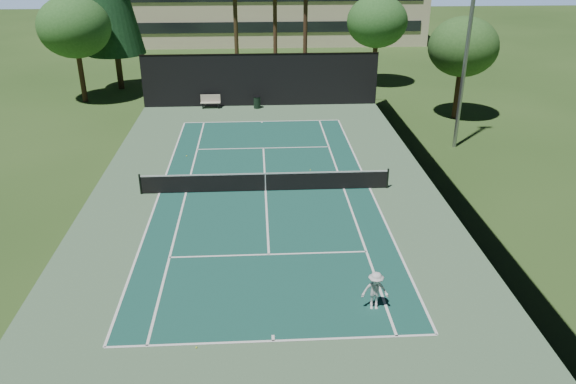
% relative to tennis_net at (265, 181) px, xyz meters
% --- Properties ---
extents(ground, '(160.00, 160.00, 0.00)m').
position_rel_tennis_net_xyz_m(ground, '(0.00, 0.00, -0.56)').
color(ground, '#2B4A1B').
rests_on(ground, ground).
extents(apron_slab, '(18.00, 32.00, 0.01)m').
position_rel_tennis_net_xyz_m(apron_slab, '(0.00, 0.00, -0.55)').
color(apron_slab, '#4F7150').
rests_on(apron_slab, ground).
extents(court_surface, '(10.97, 23.77, 0.01)m').
position_rel_tennis_net_xyz_m(court_surface, '(0.00, 0.00, -0.55)').
color(court_surface, '#174C41').
rests_on(court_surface, ground).
extents(court_lines, '(11.07, 23.87, 0.01)m').
position_rel_tennis_net_xyz_m(court_lines, '(0.00, 0.00, -0.54)').
color(court_lines, white).
rests_on(court_lines, ground).
extents(tennis_net, '(12.90, 0.10, 1.10)m').
position_rel_tennis_net_xyz_m(tennis_net, '(0.00, 0.00, 0.00)').
color(tennis_net, black).
rests_on(tennis_net, ground).
extents(fence, '(18.04, 32.05, 4.03)m').
position_rel_tennis_net_xyz_m(fence, '(0.00, 0.06, 1.45)').
color(fence, black).
rests_on(fence, ground).
extents(player, '(1.00, 0.61, 1.49)m').
position_rel_tennis_net_xyz_m(player, '(3.66, -10.29, 0.19)').
color(player, silver).
rests_on(player, ground).
extents(tennis_ball_a, '(0.07, 0.07, 0.07)m').
position_rel_tennis_net_xyz_m(tennis_ball_a, '(-2.50, -12.08, -0.52)').
color(tennis_ball_a, '#D3F136').
rests_on(tennis_ball_a, ground).
extents(tennis_ball_b, '(0.08, 0.08, 0.08)m').
position_rel_tennis_net_xyz_m(tennis_ball_b, '(0.25, 0.55, -0.52)').
color(tennis_ball_b, yellow).
rests_on(tennis_ball_b, ground).
extents(tennis_ball_c, '(0.06, 0.06, 0.06)m').
position_rel_tennis_net_xyz_m(tennis_ball_c, '(2.59, 2.64, -0.53)').
color(tennis_ball_c, '#C5E333').
rests_on(tennis_ball_c, ground).
extents(tennis_ball_d, '(0.08, 0.08, 0.08)m').
position_rel_tennis_net_xyz_m(tennis_ball_d, '(-4.64, 5.25, -0.52)').
color(tennis_ball_d, '#E4F537').
rests_on(tennis_ball_d, ground).
extents(park_bench, '(1.50, 0.45, 1.02)m').
position_rel_tennis_net_xyz_m(park_bench, '(-3.87, 15.57, -0.01)').
color(park_bench, '#BFB79F').
rests_on(park_bench, ground).
extents(trash_bin, '(0.56, 0.56, 0.95)m').
position_rel_tennis_net_xyz_m(trash_bin, '(-0.32, 15.29, -0.08)').
color(trash_bin, black).
rests_on(trash_bin, ground).
extents(decid_tree_a, '(5.12, 5.12, 7.62)m').
position_rel_tennis_net_xyz_m(decid_tree_a, '(10.00, 22.00, 4.86)').
color(decid_tree_a, '#442E1D').
rests_on(decid_tree_a, ground).
extents(decid_tree_b, '(4.80, 4.80, 7.14)m').
position_rel_tennis_net_xyz_m(decid_tree_b, '(14.00, 12.00, 4.52)').
color(decid_tree_b, '#4A2E1F').
rests_on(decid_tree_b, ground).
extents(decid_tree_c, '(5.44, 5.44, 8.09)m').
position_rel_tennis_net_xyz_m(decid_tree_c, '(-14.00, 18.00, 5.21)').
color(decid_tree_c, '#4E3321').
rests_on(decid_tree_c, ground).
extents(campus_building, '(40.50, 12.50, 8.30)m').
position_rel_tennis_net_xyz_m(campus_building, '(0.00, 45.98, 3.65)').
color(campus_building, beige).
rests_on(campus_building, ground).
extents(light_pole, '(0.90, 0.25, 12.22)m').
position_rel_tennis_net_xyz_m(light_pole, '(12.00, 6.00, 5.90)').
color(light_pole, '#92959A').
rests_on(light_pole, ground).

